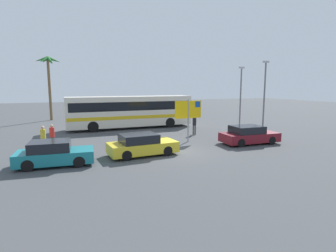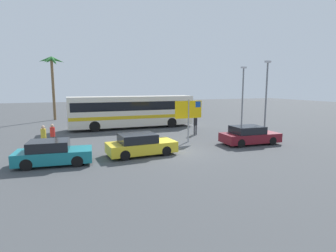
{
  "view_description": "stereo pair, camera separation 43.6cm",
  "coord_description": "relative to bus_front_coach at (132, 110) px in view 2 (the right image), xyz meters",
  "views": [
    {
      "loc": [
        -6.61,
        -15.74,
        4.21
      ],
      "look_at": [
        0.71,
        2.5,
        1.3
      ],
      "focal_mm": 29.16,
      "sensor_mm": 36.0,
      "label": 1
    },
    {
      "loc": [
        -6.21,
        -15.9,
        4.21
      ],
      "look_at": [
        0.71,
        2.5,
        1.3
      ],
      "focal_mm": 29.16,
      "sensor_mm": 36.0,
      "label": 2
    }
  ],
  "objects": [
    {
      "name": "palm_tree_seaside",
      "position": [
        -7.54,
        9.97,
        4.36
      ],
      "size": [
        3.0,
        2.78,
        7.71
      ],
      "color": "brown",
      "rests_on": "ground"
    },
    {
      "name": "car_maroon",
      "position": [
        6.2,
        -10.46,
        -1.15
      ],
      "size": [
        4.25,
        2.03,
        1.32
      ],
      "rotation": [
        0.0,
        0.0,
        -0.04
      ],
      "color": "maroon",
      "rests_on": "ground"
    },
    {
      "name": "ferry_sign",
      "position": [
        2.43,
        -8.17,
        0.54
      ],
      "size": [
        2.2,
        0.19,
        3.2
      ],
      "rotation": [
        0.0,
        0.0,
        0.06
      ],
      "color": "gray",
      "rests_on": "ground"
    },
    {
      "name": "pedestrian_near_sign",
      "position": [
        -7.62,
        -7.72,
        -0.79
      ],
      "size": [
        0.32,
        0.32,
        1.69
      ],
      "rotation": [
        0.0,
        0.0,
        6.25
      ],
      "color": "#2D2D33",
      "rests_on": "ground"
    },
    {
      "name": "car_teal",
      "position": [
        -6.97,
        -11.14,
        -1.15
      ],
      "size": [
        4.05,
        2.08,
        1.32
      ],
      "rotation": [
        0.0,
        0.0,
        -0.09
      ],
      "color": "#19757F",
      "rests_on": "ground"
    },
    {
      "name": "lamp_post_left_side",
      "position": [
        9.92,
        -4.32,
        1.54
      ],
      "size": [
        0.56,
        0.2,
        6.01
      ],
      "color": "slate",
      "rests_on": "ground"
    },
    {
      "name": "ground",
      "position": [
        0.02,
        -10.72,
        -1.78
      ],
      "size": [
        120.0,
        120.0,
        0.0
      ],
      "primitive_type": "plane",
      "color": "#424447"
    },
    {
      "name": "pedestrian_crossing_lot",
      "position": [
        4.22,
        -5.66,
        -0.79
      ],
      "size": [
        0.32,
        0.32,
        1.69
      ],
      "rotation": [
        0.0,
        0.0,
        3.75
      ],
      "color": "#4C4C51",
      "rests_on": "ground"
    },
    {
      "name": "bus_front_coach",
      "position": [
        0.0,
        0.0,
        0.0
      ],
      "size": [
        12.24,
        2.44,
        3.17
      ],
      "color": "silver",
      "rests_on": "ground"
    },
    {
      "name": "lamp_post_right_side",
      "position": [
        10.14,
        -7.38,
        1.7
      ],
      "size": [
        0.56,
        0.2,
        6.32
      ],
      "color": "slate",
      "rests_on": "ground"
    },
    {
      "name": "car_yellow",
      "position": [
        -2.03,
        -10.78,
        -1.15
      ],
      "size": [
        4.25,
        2.1,
        1.32
      ],
      "rotation": [
        0.0,
        0.0,
        0.07
      ],
      "color": "yellow",
      "rests_on": "ground"
    },
    {
      "name": "pedestrian_by_bus",
      "position": [
        -7.11,
        -6.95,
        -0.8
      ],
      "size": [
        0.32,
        0.32,
        1.67
      ],
      "rotation": [
        0.0,
        0.0,
        2.77
      ],
      "color": "#4C4C51",
      "rests_on": "ground"
    }
  ]
}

